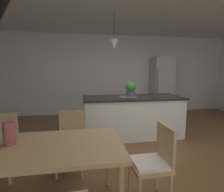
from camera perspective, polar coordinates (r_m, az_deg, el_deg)
name	(u,v)px	position (r m, az deg, el deg)	size (l,w,h in m)	color
ground_plane	(151,152)	(3.47, 12.49, -17.39)	(10.00, 8.40, 0.04)	brown
wall_back_kitchen	(117,75)	(6.29, 1.60, 6.88)	(10.00, 0.12, 2.70)	silver
dining_table	(14,154)	(2.00, -29.10, -16.08)	(2.09, 0.88, 0.74)	tan
chair_far_left	(1,143)	(2.93, -32.36, -12.83)	(0.40, 0.40, 0.87)	tan
chair_far_right	(71,139)	(2.72, -13.14, -13.42)	(0.44, 0.44, 0.87)	tan
chair_kitchen_end	(154,161)	(2.12, 13.35, -19.78)	(0.41, 0.41, 0.87)	tan
kitchen_island	(132,116)	(4.05, 6.54, -6.36)	(2.19, 0.93, 0.91)	white
refrigerator	(162,86)	(6.40, 15.77, 3.27)	(0.69, 0.67, 1.96)	#B2B5B7
pendant_over_island_main	(114,44)	(3.88, 0.59, 16.35)	(0.19, 0.19, 0.78)	black
potted_plant_on_island	(131,89)	(3.93, 6.01, 2.38)	(0.23, 0.23, 0.34)	#4C4C51
vase_on_dining_table	(9,133)	(2.03, -30.27, -10.42)	(0.11, 0.11, 0.23)	#994C51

